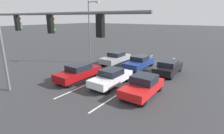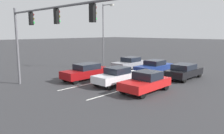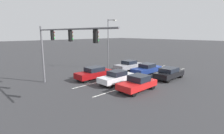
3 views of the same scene
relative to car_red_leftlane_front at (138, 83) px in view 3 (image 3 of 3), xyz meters
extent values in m
plane|color=#333335|center=(3.22, -7.92, -0.75)|extent=(240.00, 240.00, 0.00)
cube|color=silver|center=(1.54, -4.78, -0.74)|extent=(0.12, 18.27, 0.01)
cube|color=silver|center=(4.89, -4.78, -0.74)|extent=(0.12, 18.27, 0.01)
cube|color=red|center=(0.00, 0.07, -0.13)|extent=(1.91, 4.13, 0.59)
cube|color=black|center=(0.00, -0.21, 0.46)|extent=(1.68, 1.67, 0.58)
cube|color=red|center=(-0.67, -1.95, 0.02)|extent=(0.24, 0.06, 0.12)
cube|color=red|center=(0.67, -1.95, 0.02)|extent=(0.24, 0.06, 0.12)
cylinder|color=black|center=(-0.83, 1.56, -0.42)|extent=(0.22, 0.65, 0.65)
cylinder|color=black|center=(0.83, 1.56, -0.42)|extent=(0.22, 0.65, 0.65)
cylinder|color=black|center=(-0.83, -1.42, -0.42)|extent=(0.22, 0.65, 0.65)
cylinder|color=black|center=(0.83, -1.42, -0.42)|extent=(0.22, 0.65, 0.65)
cube|color=maroon|center=(6.35, 0.41, -0.11)|extent=(1.76, 4.65, 0.66)
cube|color=black|center=(6.35, 0.31, 0.48)|extent=(1.55, 2.11, 0.52)
cube|color=red|center=(5.73, -1.88, 0.06)|extent=(0.24, 0.06, 0.12)
cube|color=red|center=(6.96, -1.88, 0.06)|extent=(0.24, 0.06, 0.12)
cylinder|color=black|center=(5.60, 2.17, -0.44)|extent=(0.22, 0.61, 0.61)
cylinder|color=black|center=(7.10, 2.17, -0.44)|extent=(0.22, 0.61, 0.61)
cylinder|color=black|center=(5.60, -1.36, -0.44)|extent=(0.22, 0.61, 0.61)
cylinder|color=black|center=(7.10, -1.36, -0.44)|extent=(0.22, 0.61, 0.61)
cube|color=silver|center=(3.01, -0.19, -0.10)|extent=(1.71, 4.41, 0.59)
cube|color=black|center=(3.01, -0.21, 0.46)|extent=(1.50, 1.79, 0.52)
cube|color=red|center=(2.42, -2.36, 0.05)|extent=(0.24, 0.06, 0.12)
cube|color=red|center=(3.61, -2.36, 0.05)|extent=(0.24, 0.06, 0.12)
cylinder|color=black|center=(2.29, 1.42, -0.40)|extent=(0.22, 0.70, 0.70)
cylinder|color=black|center=(3.74, 1.42, -0.40)|extent=(0.22, 0.70, 0.70)
cylinder|color=black|center=(2.29, -1.80, -0.40)|extent=(0.22, 0.70, 0.70)
cylinder|color=black|center=(3.74, -1.80, -0.40)|extent=(0.22, 0.70, 0.70)
cube|color=black|center=(0.05, -6.22, -0.13)|extent=(1.85, 4.36, 0.62)
cube|color=black|center=(0.05, -6.14, 0.42)|extent=(1.63, 2.14, 0.47)
cube|color=red|center=(-0.60, -8.36, 0.03)|extent=(0.24, 0.06, 0.12)
cube|color=red|center=(0.70, -8.36, 0.03)|extent=(0.24, 0.06, 0.12)
cylinder|color=black|center=(-0.74, -4.60, -0.44)|extent=(0.22, 0.61, 0.61)
cylinder|color=black|center=(0.84, -4.60, -0.44)|extent=(0.22, 0.61, 0.61)
cylinder|color=black|center=(-0.74, -7.85, -0.44)|extent=(0.22, 0.61, 0.61)
cylinder|color=black|center=(0.84, -7.85, -0.44)|extent=(0.22, 0.61, 0.61)
cube|color=gray|center=(6.72, -6.38, -0.07)|extent=(1.81, 4.50, 0.64)
cube|color=black|center=(6.72, -6.55, 0.50)|extent=(1.59, 1.83, 0.50)
cube|color=red|center=(6.09, -8.59, 0.09)|extent=(0.24, 0.06, 0.12)
cube|color=red|center=(7.36, -8.59, 0.09)|extent=(0.24, 0.06, 0.12)
cylinder|color=black|center=(5.95, -4.74, -0.39)|extent=(0.22, 0.71, 0.71)
cylinder|color=black|center=(7.50, -4.74, -0.39)|extent=(0.22, 0.71, 0.71)
cylinder|color=black|center=(5.95, -8.02, -0.39)|extent=(0.22, 0.71, 0.71)
cylinder|color=black|center=(7.50, -8.02, -0.39)|extent=(0.22, 0.71, 0.71)
cube|color=navy|center=(3.40, -6.27, -0.11)|extent=(1.80, 4.74, 0.64)
cube|color=black|center=(3.40, -6.41, 0.46)|extent=(1.58, 1.91, 0.49)
cube|color=red|center=(2.77, -8.60, 0.05)|extent=(0.24, 0.06, 0.12)
cube|color=red|center=(4.03, -8.60, 0.05)|extent=(0.24, 0.06, 0.12)
cylinder|color=black|center=(2.63, -4.47, -0.43)|extent=(0.22, 0.64, 0.64)
cylinder|color=black|center=(4.17, -4.47, -0.43)|extent=(0.22, 0.64, 0.64)
cylinder|color=black|center=(2.63, -8.07, -0.43)|extent=(0.22, 0.64, 0.64)
cylinder|color=black|center=(4.17, -8.07, -0.43)|extent=(0.22, 0.64, 0.64)
cylinder|color=slate|center=(9.15, 5.35, 2.38)|extent=(0.20, 0.20, 6.25)
cylinder|color=slate|center=(3.27, 5.35, 5.10)|extent=(11.77, 0.14, 0.14)
cube|color=black|center=(-0.32, 5.35, 4.56)|extent=(0.32, 0.22, 0.95)
sphere|color=#4C0C0C|center=(-0.32, 5.19, 4.84)|extent=(0.20, 0.20, 0.20)
sphere|color=#4C420C|center=(-0.32, 5.19, 4.56)|extent=(0.20, 0.20, 0.20)
sphere|color=#19D83F|center=(-0.32, 5.19, 4.27)|extent=(0.20, 0.20, 0.20)
cube|color=black|center=(3.07, 5.35, 4.56)|extent=(0.32, 0.22, 0.95)
sphere|color=#4C0C0C|center=(3.07, 5.19, 4.84)|extent=(0.20, 0.20, 0.20)
sphere|color=#4C420C|center=(3.07, 5.19, 4.56)|extent=(0.20, 0.20, 0.20)
sphere|color=#19D83F|center=(3.07, 5.19, 4.27)|extent=(0.20, 0.20, 0.20)
cube|color=black|center=(6.46, 5.35, 4.56)|extent=(0.32, 0.22, 0.95)
sphere|color=#4C0C0C|center=(6.46, 5.19, 4.84)|extent=(0.20, 0.20, 0.20)
sphere|color=#4C420C|center=(6.46, 5.19, 4.56)|extent=(0.20, 0.20, 0.20)
sphere|color=#19D83F|center=(6.46, 5.19, 4.27)|extent=(0.20, 0.20, 0.20)
cylinder|color=slate|center=(9.84, -5.15, 3.03)|extent=(0.14, 0.14, 7.56)
cylinder|color=slate|center=(9.12, -5.15, 6.66)|extent=(1.42, 0.09, 0.09)
cube|color=beige|center=(8.41, -5.15, 6.56)|extent=(0.44, 0.24, 0.16)
camera|label=1|loc=(-5.09, 11.30, 4.93)|focal=28.00mm
camera|label=2|loc=(-9.00, 12.92, 3.59)|focal=35.00mm
camera|label=3|loc=(-10.10, 13.09, 4.80)|focal=28.00mm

